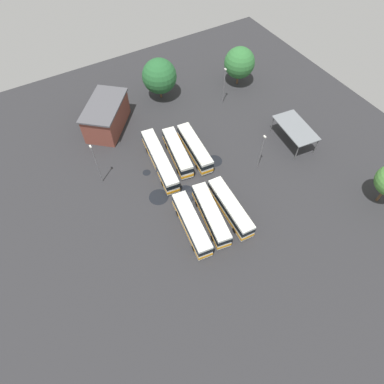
{
  "coord_description": "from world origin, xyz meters",
  "views": [
    {
      "loc": [
        -31.0,
        18.24,
        48.02
      ],
      "look_at": [
        -1.53,
        1.09,
        1.46
      ],
      "focal_mm": 30.7,
      "sensor_mm": 36.0,
      "label": 1
    }
  ],
  "objects_px": {
    "bus_row0_slot0": "(230,208)",
    "lamp_post_by_building": "(261,151)",
    "maintenance_shelter": "(296,128)",
    "lamp_post_mid_lot": "(224,85)",
    "bus_row1_slot1": "(177,152)",
    "bus_row1_slot0": "(195,148)",
    "lamp_post_far_corner": "(96,163)",
    "bus_row0_slot2": "(192,224)",
    "depot_building": "(106,116)",
    "tree_east_edge": "(239,63)",
    "bus_row0_slot1": "(211,215)",
    "bus_row1_slot2": "(160,160)",
    "tree_northeast": "(159,76)"
  },
  "relations": [
    {
      "from": "bus_row0_slot1",
      "to": "bus_row1_slot2",
      "type": "distance_m",
      "value": 15.16
    },
    {
      "from": "bus_row1_slot1",
      "to": "lamp_post_by_building",
      "type": "distance_m",
      "value": 15.81
    },
    {
      "from": "bus_row0_slot1",
      "to": "tree_northeast",
      "type": "xyz_separation_m",
      "value": [
        33.82,
        -7.85,
        3.69
      ]
    },
    {
      "from": "bus_row0_slot0",
      "to": "bus_row0_slot2",
      "type": "relative_size",
      "value": 1.0
    },
    {
      "from": "bus_row1_slot2",
      "to": "lamp_post_mid_lot",
      "type": "relative_size",
      "value": 1.75
    },
    {
      "from": "bus_row0_slot1",
      "to": "bus_row1_slot2",
      "type": "bearing_deg",
      "value": 7.21
    },
    {
      "from": "bus_row1_slot1",
      "to": "lamp_post_mid_lot",
      "type": "distance_m",
      "value": 19.97
    },
    {
      "from": "bus_row1_slot1",
      "to": "lamp_post_mid_lot",
      "type": "height_order",
      "value": "lamp_post_mid_lot"
    },
    {
      "from": "bus_row0_slot1",
      "to": "bus_row1_slot1",
      "type": "distance_m",
      "value": 15.35
    },
    {
      "from": "bus_row1_slot0",
      "to": "lamp_post_far_corner",
      "type": "bearing_deg",
      "value": 81.4
    },
    {
      "from": "bus_row1_slot0",
      "to": "bus_row1_slot2",
      "type": "xyz_separation_m",
      "value": [
        0.52,
        7.32,
        0.0
      ]
    },
    {
      "from": "bus_row1_slot1",
      "to": "bus_row1_slot2",
      "type": "distance_m",
      "value": 3.87
    },
    {
      "from": "maintenance_shelter",
      "to": "lamp_post_mid_lot",
      "type": "distance_m",
      "value": 18.41
    },
    {
      "from": "lamp_post_by_building",
      "to": "tree_east_edge",
      "type": "distance_m",
      "value": 26.42
    },
    {
      "from": "bus_row1_slot0",
      "to": "lamp_post_mid_lot",
      "type": "relative_size",
      "value": 1.4
    },
    {
      "from": "bus_row0_slot1",
      "to": "bus_row0_slot2",
      "type": "xyz_separation_m",
      "value": [
        0.05,
        3.69,
        -0.0
      ]
    },
    {
      "from": "bus_row0_slot1",
      "to": "bus_row1_slot0",
      "type": "bearing_deg",
      "value": -20.45
    },
    {
      "from": "lamp_post_by_building",
      "to": "bus_row0_slot2",
      "type": "bearing_deg",
      "value": 107.28
    },
    {
      "from": "bus_row1_slot1",
      "to": "tree_east_edge",
      "type": "relative_size",
      "value": 1.3
    },
    {
      "from": "lamp_post_far_corner",
      "to": "tree_east_edge",
      "type": "bearing_deg",
      "value": -72.74
    },
    {
      "from": "bus_row0_slot0",
      "to": "tree_east_edge",
      "type": "distance_m",
      "value": 37.37
    },
    {
      "from": "bus_row1_slot1",
      "to": "maintenance_shelter",
      "type": "bearing_deg",
      "value": -109.09
    },
    {
      "from": "lamp_post_mid_lot",
      "to": "depot_building",
      "type": "bearing_deg",
      "value": 78.26
    },
    {
      "from": "depot_building",
      "to": "lamp_post_far_corner",
      "type": "xyz_separation_m",
      "value": [
        -13.15,
        6.53,
        2.07
      ]
    },
    {
      "from": "bus_row1_slot0",
      "to": "lamp_post_mid_lot",
      "type": "height_order",
      "value": "lamp_post_mid_lot"
    },
    {
      "from": "bus_row1_slot1",
      "to": "lamp_post_far_corner",
      "type": "relative_size",
      "value": 1.25
    },
    {
      "from": "bus_row1_slot1",
      "to": "depot_building",
      "type": "height_order",
      "value": "depot_building"
    },
    {
      "from": "bus_row0_slot0",
      "to": "lamp_post_by_building",
      "type": "xyz_separation_m",
      "value": [
        6.08,
        -10.64,
        2.66
      ]
    },
    {
      "from": "bus_row0_slot0",
      "to": "lamp_post_by_building",
      "type": "distance_m",
      "value": 12.54
    },
    {
      "from": "maintenance_shelter",
      "to": "lamp_post_far_corner",
      "type": "xyz_separation_m",
      "value": [
        9.76,
        37.03,
        1.29
      ]
    },
    {
      "from": "bus_row0_slot2",
      "to": "lamp_post_by_building",
      "type": "bearing_deg",
      "value": -72.72
    },
    {
      "from": "bus_row1_slot0",
      "to": "depot_building",
      "type": "relative_size",
      "value": 0.89
    },
    {
      "from": "depot_building",
      "to": "tree_east_edge",
      "type": "relative_size",
      "value": 1.5
    },
    {
      "from": "bus_row1_slot2",
      "to": "lamp_post_far_corner",
      "type": "bearing_deg",
      "value": 78.4
    },
    {
      "from": "tree_east_edge",
      "to": "lamp_post_far_corner",
      "type": "bearing_deg",
      "value": 107.26
    },
    {
      "from": "bus_row0_slot0",
      "to": "lamp_post_mid_lot",
      "type": "xyz_separation_m",
      "value": [
        25.62,
        -15.45,
        2.87
      ]
    },
    {
      "from": "bus_row0_slot0",
      "to": "lamp_post_far_corner",
      "type": "relative_size",
      "value": 1.27
    },
    {
      "from": "depot_building",
      "to": "lamp_post_mid_lot",
      "type": "height_order",
      "value": "lamp_post_mid_lot"
    },
    {
      "from": "lamp_post_mid_lot",
      "to": "tree_northeast",
      "type": "bearing_deg",
      "value": 52.3
    },
    {
      "from": "bus_row0_slot1",
      "to": "bus_row1_slot2",
      "type": "relative_size",
      "value": 0.8
    },
    {
      "from": "bus_row1_slot1",
      "to": "lamp_post_far_corner",
      "type": "height_order",
      "value": "lamp_post_far_corner"
    },
    {
      "from": "bus_row1_slot1",
      "to": "tree_northeast",
      "type": "bearing_deg",
      "value": -17.59
    },
    {
      "from": "lamp_post_mid_lot",
      "to": "lamp_post_by_building",
      "type": "relative_size",
      "value": 1.05
    },
    {
      "from": "bus_row1_slot0",
      "to": "lamp_post_by_building",
      "type": "distance_m",
      "value": 12.81
    },
    {
      "from": "bus_row0_slot2",
      "to": "tree_northeast",
      "type": "relative_size",
      "value": 1.28
    },
    {
      "from": "tree_northeast",
      "to": "bus_row1_slot0",
      "type": "bearing_deg",
      "value": 172.8
    },
    {
      "from": "bus_row0_slot2",
      "to": "bus_row1_slot2",
      "type": "relative_size",
      "value": 0.8
    },
    {
      "from": "maintenance_shelter",
      "to": "lamp_post_far_corner",
      "type": "bearing_deg",
      "value": 75.23
    },
    {
      "from": "bus_row0_slot1",
      "to": "maintenance_shelter",
      "type": "bearing_deg",
      "value": -72.74
    },
    {
      "from": "bus_row1_slot1",
      "to": "maintenance_shelter",
      "type": "distance_m",
      "value": 23.63
    }
  ]
}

